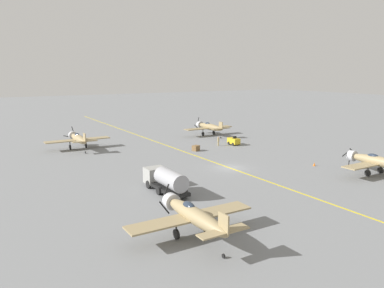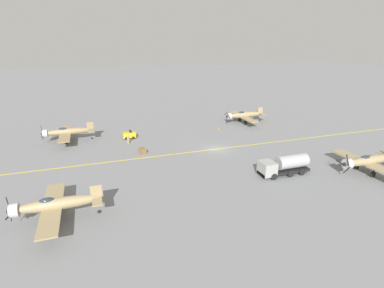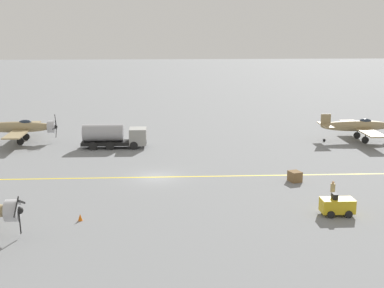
{
  "view_description": "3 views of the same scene",
  "coord_description": "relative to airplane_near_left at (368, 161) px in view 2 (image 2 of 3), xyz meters",
  "views": [
    {
      "loc": [
        -33.5,
        -44.16,
        14.25
      ],
      "look_at": [
        -3.23,
        5.79,
        3.08
      ],
      "focal_mm": 35.0,
      "sensor_mm": 36.0,
      "label": 1
    },
    {
      "loc": [
        -48.68,
        21.45,
        19.38
      ],
      "look_at": [
        -5.84,
        6.76,
        3.7
      ],
      "focal_mm": 28.0,
      "sensor_mm": 36.0,
      "label": 2
    },
    {
      "loc": [
        51.62,
        0.72,
        14.71
      ],
      "look_at": [
        -1.27,
        3.66,
        3.08
      ],
      "focal_mm": 50.0,
      "sensor_mm": 36.0,
      "label": 3
    }
  ],
  "objects": [
    {
      "name": "ground_plane",
      "position": [
        17.39,
        17.76,
        -2.01
      ],
      "size": [
        400.0,
        400.0,
        0.0
      ],
      "primitive_type": "plane",
      "color": "slate"
    },
    {
      "name": "taxiway_stripe",
      "position": [
        17.39,
        17.76,
        -2.01
      ],
      "size": [
        0.3,
        160.0,
        0.01
      ],
      "primitive_type": "cube",
      "color": "yellow",
      "rests_on": "ground"
    },
    {
      "name": "airplane_near_left",
      "position": [
        0.0,
        0.0,
        0.0
      ],
      "size": [
        12.0,
        9.98,
        3.68
      ],
      "rotation": [
        0.0,
        0.0,
        -0.19
      ],
      "color": "#99855C",
      "rests_on": "ground"
    },
    {
      "name": "airplane_far_left",
      "position": [
        1.51,
        44.19,
        0.0
      ],
      "size": [
        12.0,
        9.98,
        3.76
      ],
      "rotation": [
        0.0,
        0.0,
        0.0
      ],
      "color": "#9A865D",
      "rests_on": "ground"
    },
    {
      "name": "airplane_far_right",
      "position": [
        31.39,
        44.31,
        0.0
      ],
      "size": [
        12.0,
        9.98,
        3.77
      ],
      "rotation": [
        0.0,
        0.0,
        -0.24
      ],
      "color": "#917D54",
      "rests_on": "ground"
    },
    {
      "name": "airplane_near_right",
      "position": [
        32.61,
        3.76,
        0.0
      ],
      "size": [
        12.0,
        9.98,
        3.65
      ],
      "rotation": [
        0.0,
        0.0,
        -0.06
      ],
      "color": "#99855C",
      "rests_on": "ground"
    },
    {
      "name": "fuel_tanker",
      "position": [
        3.72,
        12.45,
        -0.5
      ],
      "size": [
        2.68,
        8.0,
        2.98
      ],
      "color": "black",
      "rests_on": "ground"
    },
    {
      "name": "tow_tractor",
      "position": [
        29.23,
        32.29,
        -1.22
      ],
      "size": [
        1.57,
        2.6,
        1.79
      ],
      "color": "gold",
      "rests_on": "ground"
    },
    {
      "name": "ground_crew_walking",
      "position": [
        25.93,
        32.96,
        -1.0
      ],
      "size": [
        0.4,
        0.4,
        1.85
      ],
      "color": "tan",
      "rests_on": "ground"
    },
    {
      "name": "supply_crate_by_tanker",
      "position": [
        19.65,
        31.24,
        -1.5
      ],
      "size": [
        1.47,
        1.35,
        1.01
      ],
      "primitive_type": "cube",
      "rotation": [
        0.0,
        0.0,
        0.32
      ],
      "color": "brown",
      "rests_on": "ground"
    },
    {
      "name": "traffic_cone",
      "position": [
        29.38,
        11.99,
        -1.74
      ],
      "size": [
        0.36,
        0.36,
        0.55
      ],
      "primitive_type": "cone",
      "color": "orange",
      "rests_on": "ground"
    }
  ]
}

